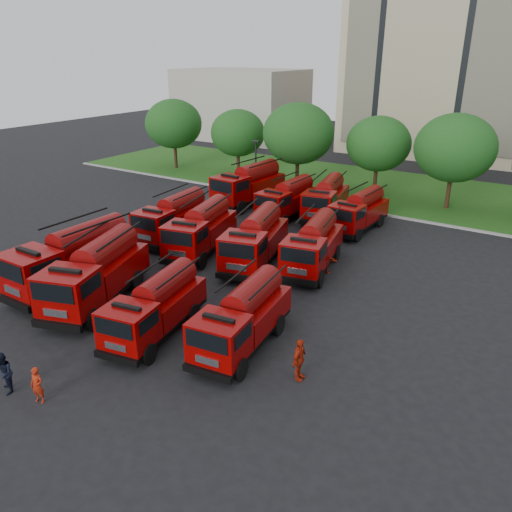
{
  "coord_description": "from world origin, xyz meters",
  "views": [
    {
      "loc": [
        14.56,
        -20.82,
        12.67
      ],
      "look_at": [
        0.35,
        1.2,
        1.8
      ],
      "focal_mm": 35.0,
      "sensor_mm": 36.0,
      "label": 1
    }
  ],
  "objects_px": {
    "firefighter_0": "(41,401)",
    "fire_truck_7": "(313,245)",
    "fire_truck_9": "(288,199)",
    "fire_truck_10": "(326,198)",
    "fire_truck_1": "(97,273)",
    "fire_truck_2": "(156,307)",
    "fire_truck_6": "(255,240)",
    "firefighter_3": "(251,343)",
    "fire_truck_3": "(243,317)",
    "firefighter_2": "(298,379)",
    "fire_truck_8": "(249,185)",
    "fire_truck_11": "(359,211)",
    "firefighter_5": "(326,272)",
    "firefighter_1": "(8,392)",
    "fire_truck_0": "(73,258)",
    "fire_truck_4": "(174,217)",
    "fire_truck_5": "(201,229)",
    "firefighter_4": "(100,266)"
  },
  "relations": [
    {
      "from": "fire_truck_0",
      "to": "firefighter_4",
      "type": "xyz_separation_m",
      "value": [
        -1.21,
        2.71,
        -1.79
      ]
    },
    {
      "from": "firefighter_0",
      "to": "fire_truck_7",
      "type": "bearing_deg",
      "value": 66.73
    },
    {
      "from": "fire_truck_7",
      "to": "fire_truck_11",
      "type": "bearing_deg",
      "value": 80.92
    },
    {
      "from": "fire_truck_0",
      "to": "fire_truck_8",
      "type": "distance_m",
      "value": 19.25
    },
    {
      "from": "fire_truck_11",
      "to": "firefighter_4",
      "type": "bearing_deg",
      "value": -122.63
    },
    {
      "from": "fire_truck_10",
      "to": "firefighter_1",
      "type": "xyz_separation_m",
      "value": [
        -0.87,
        -27.4,
        -1.57
      ]
    },
    {
      "from": "fire_truck_8",
      "to": "firefighter_3",
      "type": "relative_size",
      "value": 4.42
    },
    {
      "from": "fire_truck_6",
      "to": "fire_truck_10",
      "type": "bearing_deg",
      "value": 77.37
    },
    {
      "from": "fire_truck_9",
      "to": "firefighter_4",
      "type": "relative_size",
      "value": 4.09
    },
    {
      "from": "fire_truck_7",
      "to": "firefighter_3",
      "type": "xyz_separation_m",
      "value": [
        1.51,
        -9.3,
        -1.56
      ]
    },
    {
      "from": "fire_truck_1",
      "to": "fire_truck_2",
      "type": "bearing_deg",
      "value": -26.52
    },
    {
      "from": "firefighter_5",
      "to": "firefighter_3",
      "type": "bearing_deg",
      "value": 115.59
    },
    {
      "from": "fire_truck_1",
      "to": "fire_truck_5",
      "type": "xyz_separation_m",
      "value": [
        0.1,
        8.7,
        -0.1
      ]
    },
    {
      "from": "fire_truck_5",
      "to": "fire_truck_8",
      "type": "xyz_separation_m",
      "value": [
        -3.55,
        11.11,
        0.14
      ]
    },
    {
      "from": "fire_truck_8",
      "to": "fire_truck_11",
      "type": "relative_size",
      "value": 1.2
    },
    {
      "from": "firefighter_1",
      "to": "firefighter_2",
      "type": "height_order",
      "value": "firefighter_2"
    },
    {
      "from": "firefighter_3",
      "to": "fire_truck_2",
      "type": "bearing_deg",
      "value": -15.84
    },
    {
      "from": "fire_truck_8",
      "to": "firefighter_2",
      "type": "xyz_separation_m",
      "value": [
        15.73,
        -20.0,
        -1.76
      ]
    },
    {
      "from": "fire_truck_6",
      "to": "firefighter_0",
      "type": "distance_m",
      "value": 15.98
    },
    {
      "from": "fire_truck_6",
      "to": "fire_truck_8",
      "type": "bearing_deg",
      "value": 110.43
    },
    {
      "from": "firefighter_5",
      "to": "fire_truck_8",
      "type": "bearing_deg",
      "value": -16.24
    },
    {
      "from": "fire_truck_7",
      "to": "firefighter_5",
      "type": "relative_size",
      "value": 4.22
    },
    {
      "from": "fire_truck_2",
      "to": "fire_truck_9",
      "type": "height_order",
      "value": "fire_truck_9"
    },
    {
      "from": "firefighter_1",
      "to": "firefighter_4",
      "type": "height_order",
      "value": "firefighter_1"
    },
    {
      "from": "fire_truck_9",
      "to": "fire_truck_6",
      "type": "bearing_deg",
      "value": -71.39
    },
    {
      "from": "fire_truck_11",
      "to": "firefighter_5",
      "type": "height_order",
      "value": "fire_truck_11"
    },
    {
      "from": "fire_truck_0",
      "to": "fire_truck_11",
      "type": "distance_m",
      "value": 20.55
    },
    {
      "from": "fire_truck_4",
      "to": "fire_truck_11",
      "type": "distance_m",
      "value": 13.74
    },
    {
      "from": "fire_truck_2",
      "to": "fire_truck_3",
      "type": "xyz_separation_m",
      "value": [
        4.07,
        1.34,
        0.03
      ]
    },
    {
      "from": "fire_truck_1",
      "to": "fire_truck_0",
      "type": "bearing_deg",
      "value": 148.92
    },
    {
      "from": "fire_truck_6",
      "to": "firefighter_3",
      "type": "distance_m",
      "value": 9.47
    },
    {
      "from": "fire_truck_10",
      "to": "firefighter_0",
      "type": "bearing_deg",
      "value": -99.41
    },
    {
      "from": "fire_truck_3",
      "to": "fire_truck_4",
      "type": "xyz_separation_m",
      "value": [
        -12.2,
        9.11,
        0.09
      ]
    },
    {
      "from": "fire_truck_8",
      "to": "firefighter_1",
      "type": "height_order",
      "value": "fire_truck_8"
    },
    {
      "from": "fire_truck_3",
      "to": "fire_truck_5",
      "type": "height_order",
      "value": "fire_truck_5"
    },
    {
      "from": "fire_truck_4",
      "to": "firefighter_1",
      "type": "distance_m",
      "value": 18.19
    },
    {
      "from": "fire_truck_1",
      "to": "firefighter_2",
      "type": "height_order",
      "value": "fire_truck_1"
    },
    {
      "from": "firefighter_3",
      "to": "fire_truck_8",
      "type": "bearing_deg",
      "value": -94.15
    },
    {
      "from": "fire_truck_3",
      "to": "fire_truck_9",
      "type": "distance_m",
      "value": 19.38
    },
    {
      "from": "fire_truck_2",
      "to": "fire_truck_7",
      "type": "bearing_deg",
      "value": 65.87
    },
    {
      "from": "fire_truck_9",
      "to": "fire_truck_10",
      "type": "bearing_deg",
      "value": 34.46
    },
    {
      "from": "fire_truck_10",
      "to": "firefighter_3",
      "type": "xyz_separation_m",
      "value": [
        5.32,
        -19.1,
        -1.57
      ]
    },
    {
      "from": "fire_truck_3",
      "to": "firefighter_2",
      "type": "bearing_deg",
      "value": -21.26
    },
    {
      "from": "firefighter_0",
      "to": "fire_truck_8",
      "type": "bearing_deg",
      "value": 93.42
    },
    {
      "from": "fire_truck_7",
      "to": "firefighter_1",
      "type": "xyz_separation_m",
      "value": [
        -4.67,
        -17.6,
        -1.56
      ]
    },
    {
      "from": "firefighter_1",
      "to": "firefighter_2",
      "type": "bearing_deg",
      "value": 63.53
    },
    {
      "from": "fire_truck_9",
      "to": "firefighter_2",
      "type": "distance_m",
      "value": 21.71
    },
    {
      "from": "firefighter_5",
      "to": "firefighter_4",
      "type": "bearing_deg",
      "value": 51.62
    },
    {
      "from": "fire_truck_8",
      "to": "firefighter_1",
      "type": "bearing_deg",
      "value": -72.7
    },
    {
      "from": "fire_truck_11",
      "to": "firefighter_0",
      "type": "relative_size",
      "value": 4.3
    }
  ]
}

